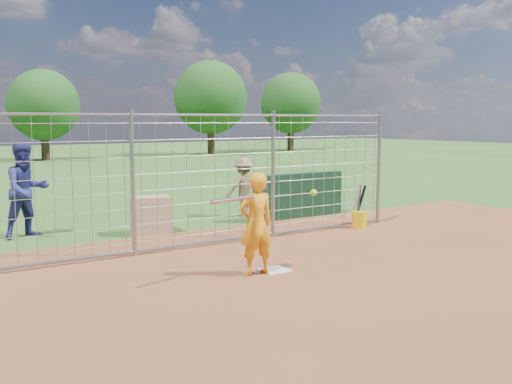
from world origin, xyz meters
TOP-DOWN VIEW (x-y plane):
  - ground at (0.00, 0.00)m, footprint 100.00×100.00m
  - infield_dirt at (0.00, -3.00)m, footprint 18.00×18.00m
  - home_plate at (0.00, -0.20)m, footprint 0.43×0.43m
  - dugout_wall at (3.40, 3.60)m, footprint 2.60×0.20m
  - batter at (-0.36, -0.21)m, footprint 0.61×0.43m
  - bystander_a at (-2.73, 4.76)m, footprint 1.11×0.95m
  - bystander_c at (2.38, 4.56)m, footprint 0.96×0.56m
  - equipment_bin at (-0.47, 3.72)m, footprint 0.90×0.71m
  - equipment_in_play at (-0.52, -0.41)m, footprint 2.00×0.27m
  - bucket_with_bats at (3.68, 1.76)m, footprint 0.34×0.37m
  - backstop_fence at (0.00, 2.00)m, footprint 9.08×0.08m
  - tree_line at (3.13, 28.13)m, footprint 44.66×6.72m

SIDE VIEW (x-z plane):
  - ground at x=0.00m, z-range 0.00..0.00m
  - infield_dirt at x=0.00m, z-range 0.01..0.01m
  - home_plate at x=0.00m, z-range 0.00..0.02m
  - bucket_with_bats at x=3.68m, z-range -0.24..0.73m
  - equipment_bin at x=-0.47m, z-range 0.00..0.80m
  - dugout_wall at x=3.40m, z-range 0.00..1.10m
  - bystander_c at x=2.38m, z-range 0.00..1.48m
  - batter at x=-0.36m, z-range 0.00..1.61m
  - bystander_a at x=-2.73m, z-range 0.00..1.96m
  - equipment_in_play at x=-0.52m, z-range 1.20..1.30m
  - backstop_fence at x=0.00m, z-range -0.04..2.56m
  - tree_line at x=3.13m, z-range 0.47..6.95m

